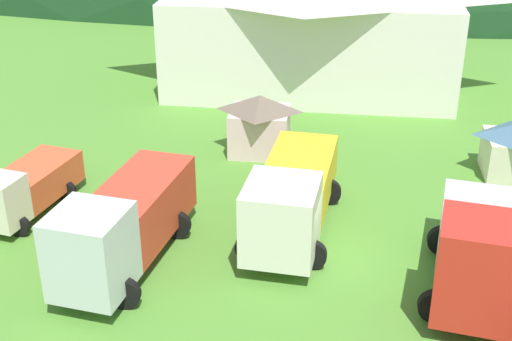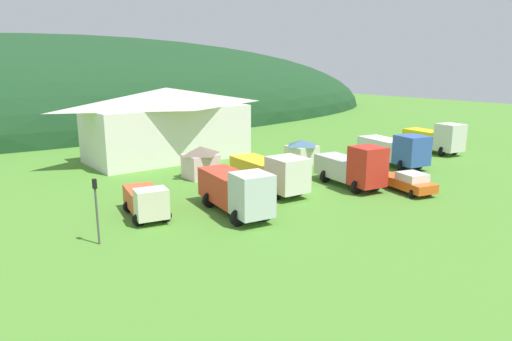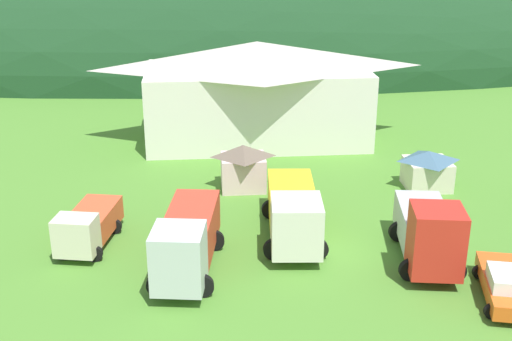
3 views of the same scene
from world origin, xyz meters
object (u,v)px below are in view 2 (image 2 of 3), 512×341
Objects in this scene: play_shed_cream at (302,151)px; flatbed_truck_yellow at (436,138)px; service_pickup_orange at (408,182)px; traffic_light_west at (96,204)px; depot_building at (167,123)px; play_shed_pink at (201,162)px; box_truck_blue at (395,149)px; light_truck_cream at (146,200)px; crane_truck_red at (354,167)px; traffic_cone_near_pickup at (326,179)px; tow_truck_silver at (236,190)px; heavy_rig_striped at (271,172)px.

flatbed_truck_yellow is (16.19, -5.37, 0.50)m from play_shed_cream.
flatbed_truck_yellow is at bearing -18.36° from play_shed_cream.
traffic_light_west reaches higher than service_pickup_orange.
depot_building reaches higher than service_pickup_orange.
play_shed_pink is 17.93m from service_pickup_orange.
play_shed_cream is at bearing -124.10° from box_truck_blue.
service_pickup_orange is at bearing -55.83° from flatbed_truck_yellow.
light_truck_cream is (-8.60, -7.28, -0.33)m from play_shed_pink.
crane_truck_red is 3.81m from traffic_cone_near_pickup.
flatbed_truck_yellow reaches higher than tow_truck_silver.
crane_truck_red is (11.78, -0.22, 0.06)m from tow_truck_silver.
light_truck_cream is 26.87m from box_truck_blue.
play_shed_pink is 0.35× the size of box_truck_blue.
play_shed_pink is 0.40× the size of flatbed_truck_yellow.
depot_building reaches higher than play_shed_pink.
play_shed_cream is 0.41× the size of crane_truck_red.
flatbed_truck_yellow is 40.88m from traffic_light_west.
traffic_cone_near_pickup is at bearing 112.87° from tow_truck_silver.
play_shed_cream is 11.70m from play_shed_pink.
light_truck_cream is at bearing 33.70° from traffic_light_west.
tow_truck_silver is 31.54m from flatbed_truck_yellow.
crane_truck_red is 1.33× the size of service_pickup_orange.
light_truck_cream is 0.77× the size of crane_truck_red.
flatbed_truck_yellow reaches higher than play_shed_cream.
service_pickup_orange is (10.85, -14.27, -0.66)m from play_shed_pink.
traffic_light_west is at bearing -82.53° from crane_truck_red.
light_truck_cream is 17.33m from crane_truck_red.
play_shed_cream is 5.14× the size of traffic_cone_near_pickup.
play_shed_cream is (9.94, -10.59, -2.68)m from depot_building.
crane_truck_red is (6.21, -3.23, 0.15)m from heavy_rig_striped.
box_truck_blue is at bearing 100.67° from light_truck_cream.
traffic_light_west reaches higher than crane_truck_red.
play_shed_cream is 7.24m from traffic_cone_near_pickup.
box_truck_blue reaches higher than light_truck_cream.
box_truck_blue is at bearing -45.55° from play_shed_cream.
tow_truck_silver is 9.46m from traffic_light_west.
tow_truck_silver is at bearing -90.84° from service_pickup_orange.
heavy_rig_striped is at bearing -108.46° from crane_truck_red.
light_truck_cream is at bearing -113.17° from tow_truck_silver.
crane_truck_red is 1.84× the size of traffic_light_west.
play_shed_cream is at bearing 130.67° from tow_truck_silver.
crane_truck_red is 4.47m from service_pickup_orange.
play_shed_cream is at bearing 170.46° from crane_truck_red.
play_shed_cream is 0.54× the size of light_truck_cream.
tow_truck_silver is (-15.07, -9.57, 0.46)m from play_shed_cream.
heavy_rig_striped reaches higher than service_pickup_orange.
heavy_rig_striped is at bearing -114.05° from service_pickup_orange.
play_shed_cream is 17.07m from flatbed_truck_yellow.
depot_building is 14.77m from play_shed_cream.
heavy_rig_striped is at bearing -78.40° from flatbed_truck_yellow.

